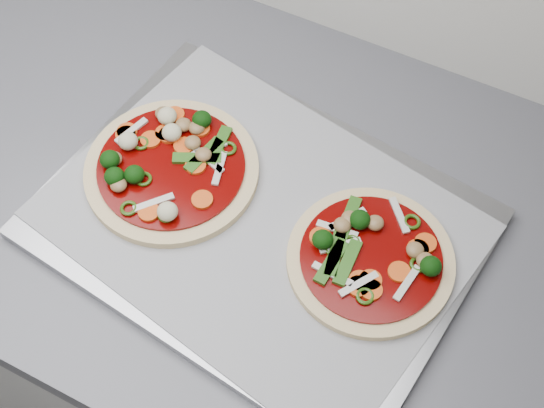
% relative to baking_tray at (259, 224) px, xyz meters
% --- Properties ---
extents(baking_tray, '(0.52, 0.41, 0.02)m').
position_rel_baking_tray_xyz_m(baking_tray, '(0.00, 0.00, 0.00)').
color(baking_tray, gray).
rests_on(baking_tray, countertop).
extents(parchment, '(0.52, 0.42, 0.00)m').
position_rel_baking_tray_xyz_m(parchment, '(0.00, 0.00, 0.01)').
color(parchment, '#97989D').
rests_on(parchment, baking_tray).
extents(pizza_left, '(0.28, 0.28, 0.04)m').
position_rel_baking_tray_xyz_m(pizza_left, '(-0.13, 0.01, 0.02)').
color(pizza_left, beige).
rests_on(pizza_left, parchment).
extents(pizza_right, '(0.22, 0.22, 0.03)m').
position_rel_baking_tray_xyz_m(pizza_right, '(0.13, 0.01, 0.02)').
color(pizza_right, beige).
rests_on(pizza_right, parchment).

